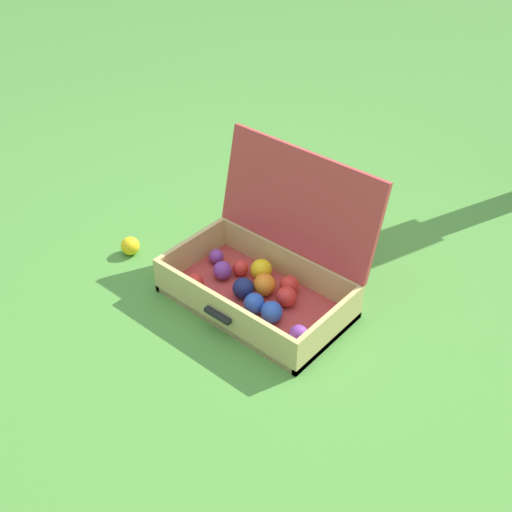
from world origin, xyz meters
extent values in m
plane|color=#4C8C38|center=(0.00, 0.00, 0.00)|extent=(16.00, 16.00, 0.00)
cube|color=#B23838|center=(-0.06, 0.04, 0.01)|extent=(0.66, 0.37, 0.03)
cube|color=tan|center=(-0.38, 0.04, 0.07)|extent=(0.02, 0.37, 0.14)
cube|color=tan|center=(0.26, 0.04, 0.07)|extent=(0.02, 0.37, 0.14)
cube|color=tan|center=(-0.06, -0.14, 0.07)|extent=(0.62, 0.02, 0.14)
cube|color=tan|center=(-0.06, 0.22, 0.07)|extent=(0.62, 0.02, 0.14)
cube|color=#B23838|center=(-0.06, 0.27, 0.33)|extent=(0.66, 0.10, 0.37)
cube|color=black|center=(-0.06, -0.16, 0.08)|extent=(0.11, 0.02, 0.02)
sphere|color=purple|center=(-0.31, 0.10, 0.05)|extent=(0.06, 0.06, 0.06)
sphere|color=blue|center=(-0.02, -0.02, 0.06)|extent=(0.07, 0.07, 0.07)
sphere|color=orange|center=(-0.05, 0.08, 0.07)|extent=(0.08, 0.08, 0.08)
sphere|color=purple|center=(0.19, -0.04, 0.06)|extent=(0.07, 0.07, 0.07)
sphere|color=red|center=(0.04, 0.08, 0.06)|extent=(0.07, 0.07, 0.07)
sphere|color=blue|center=(0.06, -0.01, 0.06)|extent=(0.08, 0.08, 0.08)
sphere|color=red|center=(0.01, 0.14, 0.06)|extent=(0.07, 0.07, 0.07)
sphere|color=yellow|center=(-0.12, 0.14, 0.07)|extent=(0.08, 0.08, 0.08)
sphere|color=purple|center=(-0.23, 0.05, 0.06)|extent=(0.07, 0.07, 0.07)
sphere|color=navy|center=(-0.10, 0.02, 0.06)|extent=(0.08, 0.08, 0.08)
sphere|color=red|center=(-0.19, 0.11, 0.06)|extent=(0.06, 0.06, 0.06)
sphere|color=red|center=(-0.26, -0.06, 0.06)|extent=(0.06, 0.06, 0.06)
sphere|color=yellow|center=(-0.63, -0.06, 0.04)|extent=(0.07, 0.07, 0.07)
camera|label=1|loc=(1.10, -1.31, 1.56)|focal=46.03mm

